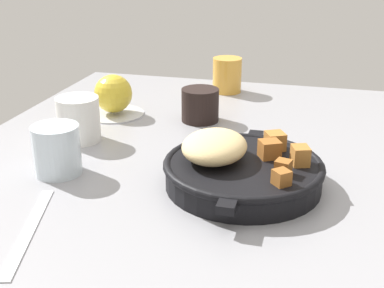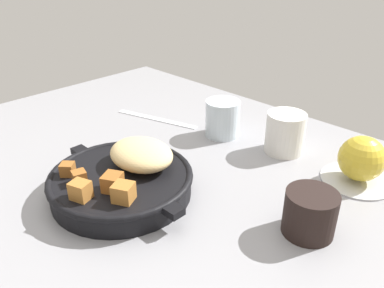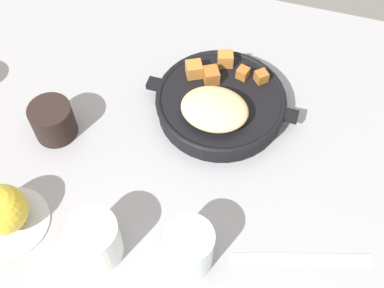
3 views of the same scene
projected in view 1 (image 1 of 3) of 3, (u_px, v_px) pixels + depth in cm
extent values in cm
cube|color=gray|center=(189.00, 182.00, 81.56)|extent=(116.63, 85.43, 2.40)
cylinder|color=black|center=(243.00, 174.00, 77.06)|extent=(23.39, 23.39, 3.86)
torus|color=black|center=(243.00, 164.00, 76.45)|extent=(24.12, 24.12, 1.20)
cube|color=black|center=(256.00, 136.00, 88.13)|extent=(2.64, 2.40, 1.20)
cube|color=black|center=(227.00, 207.00, 64.97)|extent=(2.64, 2.40, 1.20)
ellipsoid|color=#DBBC7F|center=(214.00, 146.00, 76.67)|extent=(11.97, 9.72, 4.20)
cube|color=#935623|center=(270.00, 149.00, 77.61)|extent=(3.79, 3.89, 2.71)
cube|color=#935623|center=(283.00, 167.00, 72.25)|extent=(2.48, 2.53, 2.08)
cube|color=#A86B2D|center=(275.00, 141.00, 80.57)|extent=(3.87, 3.82, 2.80)
cube|color=#A86B2D|center=(300.00, 155.00, 75.40)|extent=(3.45, 3.19, 2.82)
cube|color=#935623|center=(281.00, 177.00, 69.10)|extent=(2.95, 2.94, 2.12)
cylinder|color=#B7BABF|center=(114.00, 113.00, 109.01)|extent=(12.63, 12.63, 0.60)
sphere|color=gold|center=(113.00, 94.00, 107.40)|extent=(8.00, 8.00, 8.00)
cube|color=silver|center=(29.00, 229.00, 65.80)|extent=(21.24, 7.71, 0.36)
cylinder|color=silver|center=(79.00, 119.00, 93.64)|extent=(7.78, 7.78, 8.26)
cylinder|color=silver|center=(57.00, 150.00, 80.54)|extent=(7.48, 7.48, 7.97)
cylinder|color=gold|center=(227.00, 75.00, 123.72)|extent=(6.97, 6.97, 8.30)
cylinder|color=black|center=(200.00, 105.00, 104.15)|extent=(7.60, 7.60, 6.73)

